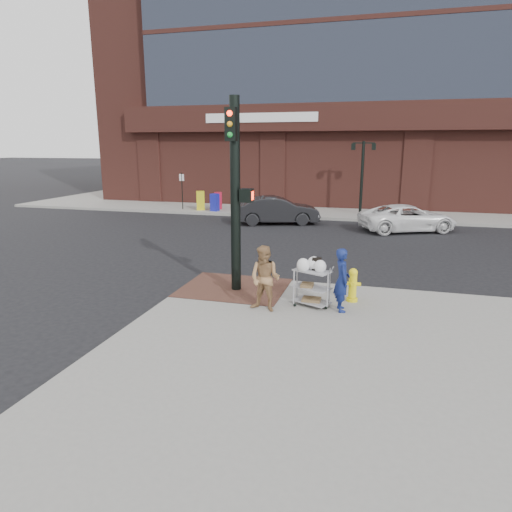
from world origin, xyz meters
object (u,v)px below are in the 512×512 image
(utility_cart, at_px, (312,284))
(lamp_post, at_px, (362,169))
(woman_blue, at_px, (342,280))
(traffic_signal_pole, at_px, (236,190))
(pedestrian_tan, at_px, (265,279))
(sedan_dark, at_px, (277,210))
(minivan_white, at_px, (408,218))
(fire_hydrant, at_px, (353,284))

(utility_cart, bearing_deg, lamp_post, 88.78)
(lamp_post, height_order, woman_blue, lamp_post)
(traffic_signal_pole, bearing_deg, lamp_post, 80.76)
(pedestrian_tan, xyz_separation_m, utility_cart, (1.01, 0.63, -0.23))
(woman_blue, xyz_separation_m, sedan_dark, (-4.36, 12.25, -0.20))
(lamp_post, xyz_separation_m, woman_blue, (0.38, -16.08, -1.72))
(lamp_post, xyz_separation_m, pedestrian_tan, (-1.35, -16.56, -1.69))
(lamp_post, bearing_deg, woman_blue, -88.64)
(traffic_signal_pole, distance_m, minivan_white, 12.28)
(sedan_dark, bearing_deg, minivan_white, -111.17)
(traffic_signal_pole, distance_m, pedestrian_tan, 2.58)
(sedan_dark, relative_size, minivan_white, 0.95)
(pedestrian_tan, bearing_deg, fire_hydrant, 42.76)
(pedestrian_tan, relative_size, utility_cart, 1.30)
(fire_hydrant, bearing_deg, lamp_post, 92.21)
(minivan_white, height_order, utility_cart, utility_cart)
(sedan_dark, distance_m, fire_hydrant, 12.38)
(minivan_white, bearing_deg, woman_blue, 145.92)
(utility_cart, height_order, fire_hydrant, utility_cart)
(lamp_post, bearing_deg, utility_cart, -91.22)
(pedestrian_tan, height_order, minivan_white, pedestrian_tan)
(pedestrian_tan, relative_size, fire_hydrant, 1.84)
(minivan_white, relative_size, fire_hydrant, 5.27)
(woman_blue, relative_size, pedestrian_tan, 0.96)
(pedestrian_tan, distance_m, minivan_white, 12.95)
(woman_blue, xyz_separation_m, pedestrian_tan, (-1.73, -0.47, 0.03))
(lamp_post, bearing_deg, sedan_dark, -136.06)
(woman_blue, bearing_deg, utility_cart, 62.03)
(sedan_dark, xyz_separation_m, utility_cart, (3.64, -12.10, -0.01))
(woman_blue, height_order, utility_cart, woman_blue)
(sedan_dark, bearing_deg, pedestrian_tan, 173.50)
(minivan_white, bearing_deg, traffic_signal_pole, 131.74)
(lamp_post, relative_size, sedan_dark, 0.94)
(sedan_dark, bearing_deg, fire_hydrant, -176.49)
(woman_blue, bearing_deg, pedestrian_tan, 89.15)
(woman_blue, bearing_deg, fire_hydrant, -31.99)
(lamp_post, height_order, fire_hydrant, lamp_post)
(woman_blue, relative_size, sedan_dark, 0.35)
(minivan_white, bearing_deg, pedestrian_tan, 138.69)
(traffic_signal_pole, relative_size, woman_blue, 3.32)
(utility_cart, distance_m, fire_hydrant, 1.11)
(woman_blue, height_order, sedan_dark, woman_blue)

